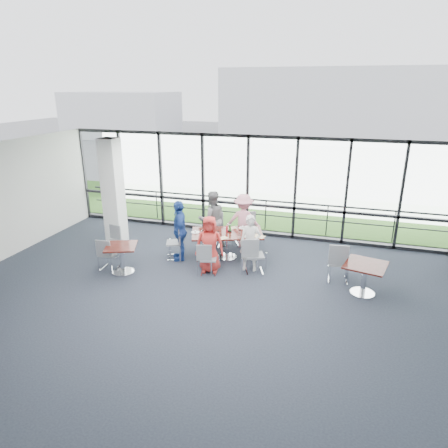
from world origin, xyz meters
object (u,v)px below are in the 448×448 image
(diner_end, at_px, (180,230))
(chair_spare_lb, at_px, (114,242))
(main_table, at_px, (227,237))
(diner_far_left, at_px, (212,219))
(chair_spare_r, at_px, (339,262))
(chair_main_fl, at_px, (213,230))
(chair_spare_la, at_px, (109,254))
(chair_main_nr, at_px, (255,255))
(chair_main_nl, at_px, (208,259))
(chair_main_end, at_px, (175,243))
(side_table_right, at_px, (365,269))
(structural_column, at_px, (113,193))
(diner_near_left, at_px, (210,244))
(side_table_left, at_px, (121,251))
(diner_far_right, at_px, (243,221))
(chair_main_fr, at_px, (244,229))
(diner_near_right, at_px, (250,243))

(diner_end, bearing_deg, chair_spare_lb, -104.87)
(main_table, relative_size, chair_spare_lb, 2.62)
(diner_far_left, height_order, chair_spare_r, diner_far_left)
(chair_main_fl, height_order, chair_spare_la, chair_main_fl)
(chair_main_nr, distance_m, chair_spare_r, 2.10)
(chair_main_nl, height_order, chair_spare_r, chair_spare_r)
(chair_spare_lb, bearing_deg, chair_main_end, -157.10)
(diner_end, height_order, chair_spare_r, diner_end)
(diner_end, bearing_deg, diner_far_left, 128.84)
(side_table_right, relative_size, chair_main_nl, 1.29)
(side_table_right, bearing_deg, structural_column, 171.10)
(chair_main_end, height_order, chair_spare_la, chair_main_end)
(chair_main_nr, xyz_separation_m, chair_spare_la, (-3.71, -0.93, -0.05))
(diner_near_left, bearing_deg, side_table_left, -172.53)
(chair_main_nl, bearing_deg, diner_far_right, 63.85)
(main_table, distance_m, diner_far_left, 0.98)
(structural_column, height_order, chair_main_fr, structural_column)
(diner_end, bearing_deg, chair_spare_r, 63.43)
(diner_near_left, distance_m, diner_far_left, 1.71)
(chair_main_end, relative_size, chair_spare_r, 0.92)
(main_table, xyz_separation_m, chair_main_nr, (0.94, -0.68, -0.16))
(chair_main_fr, bearing_deg, chair_main_end, 16.55)
(chair_main_fl, xyz_separation_m, chair_spare_r, (3.71, -1.30, 0.01))
(side_table_left, bearing_deg, diner_near_right, 19.84)
(diner_near_left, bearing_deg, chair_main_nr, 2.20)
(chair_main_nr, distance_m, chair_main_fr, 1.96)
(side_table_right, xyz_separation_m, chair_main_fl, (-4.30, 1.81, -0.15))
(chair_main_end, distance_m, chair_spare_r, 4.42)
(chair_spare_la, bearing_deg, chair_spare_lb, 108.50)
(diner_near_left, xyz_separation_m, diner_end, (-1.04, 0.50, 0.10))
(main_table, xyz_separation_m, diner_far_left, (-0.67, 0.68, 0.23))
(diner_near_left, relative_size, diner_far_right, 0.92)
(structural_column, distance_m, diner_end, 2.48)
(diner_far_right, height_order, chair_main_nl, diner_far_right)
(structural_column, xyz_separation_m, side_table_right, (7.15, -1.12, -0.96))
(diner_far_right, distance_m, chair_main_fl, 0.98)
(side_table_left, bearing_deg, structural_column, 124.66)
(chair_main_fl, bearing_deg, structural_column, 4.49)
(diner_near_left, xyz_separation_m, chair_main_fr, (0.38, 2.10, -0.27))
(diner_end, height_order, chair_main_fl, diner_end)
(diner_far_left, xyz_separation_m, chair_main_fr, (0.86, 0.46, -0.38))
(chair_main_nl, height_order, chair_spare_la, chair_spare_la)
(chair_spare_r, bearing_deg, diner_near_right, 174.32)
(main_table, bearing_deg, diner_end, -178.86)
(chair_main_end, distance_m, chair_spare_lb, 1.76)
(diner_far_left, relative_size, chair_main_nr, 1.82)
(structural_column, relative_size, diner_near_right, 2.14)
(diner_far_right, height_order, diner_end, diner_end)
(side_table_right, relative_size, diner_far_right, 0.66)
(diner_near_right, relative_size, chair_spare_la, 1.76)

